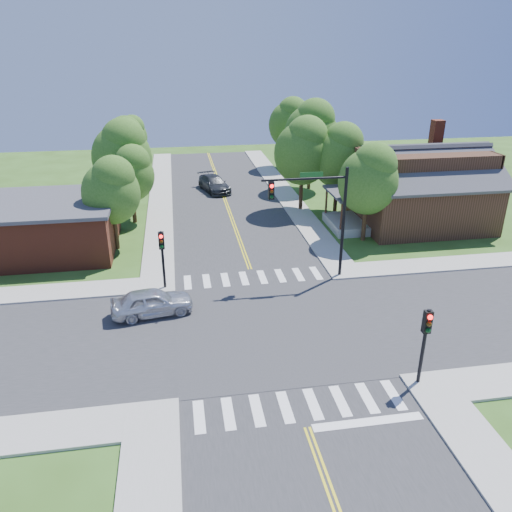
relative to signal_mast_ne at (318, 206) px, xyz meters
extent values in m
plane|color=#304F18|center=(-3.91, -5.59, -4.85)|extent=(100.00, 100.00, 0.00)
cube|color=#2D2D30|center=(-3.91, -5.59, -4.83)|extent=(10.00, 90.00, 0.04)
cube|color=#2D2D30|center=(-3.91, -5.59, -4.83)|extent=(90.00, 10.00, 0.04)
cube|color=#2D2D30|center=(-3.91, -5.59, -4.85)|extent=(10.20, 10.20, 0.06)
cube|color=#9E9B93|center=(2.19, 19.41, -4.78)|extent=(2.20, 40.00, 0.14)
cube|color=#9E9B93|center=(-10.01, 19.41, -4.78)|extent=(2.20, 40.00, 0.14)
cube|color=white|center=(-8.11, 0.61, -4.80)|extent=(0.45, 2.00, 0.01)
cube|color=white|center=(-6.91, 0.61, -4.80)|extent=(0.45, 2.00, 0.01)
cube|color=white|center=(-5.71, 0.61, -4.80)|extent=(0.45, 2.00, 0.01)
cube|color=white|center=(-4.51, 0.61, -4.80)|extent=(0.45, 2.00, 0.01)
cube|color=white|center=(-3.31, 0.61, -4.80)|extent=(0.45, 2.00, 0.01)
cube|color=white|center=(-2.11, 0.61, -4.80)|extent=(0.45, 2.00, 0.01)
cube|color=white|center=(-0.91, 0.61, -4.80)|extent=(0.45, 2.00, 0.01)
cube|color=white|center=(0.29, 0.61, -4.80)|extent=(0.45, 2.00, 0.01)
cube|color=white|center=(-8.11, -11.79, -4.80)|extent=(0.45, 2.00, 0.01)
cube|color=white|center=(-6.91, -11.79, -4.80)|extent=(0.45, 2.00, 0.01)
cube|color=white|center=(-5.71, -11.79, -4.80)|extent=(0.45, 2.00, 0.01)
cube|color=white|center=(-4.51, -11.79, -4.80)|extent=(0.45, 2.00, 0.01)
cube|color=white|center=(-3.31, -11.79, -4.80)|extent=(0.45, 2.00, 0.01)
cube|color=white|center=(-2.11, -11.79, -4.80)|extent=(0.45, 2.00, 0.01)
cube|color=white|center=(-0.91, -11.79, -4.80)|extent=(0.45, 2.00, 0.01)
cube|color=white|center=(0.29, -11.79, -4.80)|extent=(0.45, 2.00, 0.01)
cube|color=yellow|center=(-4.01, 20.66, -4.80)|extent=(0.10, 37.50, 0.01)
cube|color=yellow|center=(-3.81, 20.66, -4.80)|extent=(0.10, 37.50, 0.01)
cube|color=white|center=(-1.41, -13.19, -4.85)|extent=(4.60, 0.45, 0.09)
cylinder|color=black|center=(1.69, 0.01, -1.25)|extent=(0.20, 0.20, 7.20)
cylinder|color=black|center=(-0.91, 0.01, 1.75)|extent=(5.20, 0.14, 0.14)
cube|color=#19591E|center=(-0.51, -0.04, 2.00)|extent=(1.40, 0.04, 0.30)
cube|color=black|center=(-2.91, 0.01, 1.12)|extent=(0.34, 0.28, 1.05)
sphere|color=#FF0C0C|center=(-2.91, -0.16, 1.44)|extent=(0.22, 0.22, 0.22)
sphere|color=#3F2605|center=(-2.91, -0.16, 1.12)|extent=(0.22, 0.22, 0.22)
sphere|color=#05330F|center=(-2.91, -0.16, 0.80)|extent=(0.22, 0.22, 0.22)
cylinder|color=black|center=(1.69, -11.19, -2.95)|extent=(0.16, 0.16, 3.80)
cube|color=black|center=(1.69, -11.19, -1.63)|extent=(0.34, 0.28, 1.05)
sphere|color=#FF0C0C|center=(1.69, -11.36, -1.31)|extent=(0.22, 0.22, 0.22)
sphere|color=#3F2605|center=(1.69, -11.36, -1.63)|extent=(0.22, 0.22, 0.22)
sphere|color=#05330F|center=(1.69, -11.36, -1.95)|extent=(0.22, 0.22, 0.22)
cylinder|color=black|center=(-9.51, 0.01, -2.95)|extent=(0.16, 0.16, 3.80)
cube|color=black|center=(-9.51, 0.01, -1.63)|extent=(0.34, 0.28, 1.05)
sphere|color=#FF0C0C|center=(-9.51, -0.16, -1.31)|extent=(0.22, 0.22, 0.22)
sphere|color=#3F2605|center=(-9.51, -0.16, -1.63)|extent=(0.22, 0.22, 0.22)
sphere|color=#05330F|center=(-9.51, -0.16, -1.95)|extent=(0.22, 0.22, 0.22)
cube|color=#331F12|center=(11.29, 8.61, -2.85)|extent=(10.00, 8.00, 4.00)
cube|color=#9E9B93|center=(4.99, 8.61, -4.50)|extent=(2.60, 4.50, 0.70)
cylinder|color=#331F12|center=(3.89, 6.61, -3.25)|extent=(0.18, 0.18, 2.50)
cylinder|color=#331F12|center=(3.89, 10.61, -3.25)|extent=(0.18, 0.18, 2.50)
cube|color=#38383D|center=(4.99, 8.61, -1.90)|extent=(2.80, 4.80, 0.18)
cube|color=maroon|center=(13.79, 12.11, -1.30)|extent=(0.90, 0.90, 7.11)
cube|color=maroon|center=(-18.11, 7.61, -3.10)|extent=(10.00, 8.00, 3.50)
cube|color=#38383D|center=(-18.11, 7.61, -1.25)|extent=(10.40, 8.40, 0.25)
cylinder|color=#382314|center=(5.46, 5.86, -3.45)|extent=(0.34, 0.34, 2.80)
ellipsoid|color=#2F5819|center=(5.46, 5.86, -0.28)|extent=(4.42, 4.20, 4.86)
sphere|color=#2F5819|center=(5.76, 5.66, 1.04)|extent=(3.24, 3.24, 3.24)
cylinder|color=#382314|center=(5.45, 12.89, -3.38)|extent=(0.34, 0.34, 2.95)
ellipsoid|color=#2F5819|center=(5.45, 12.89, -0.04)|extent=(4.65, 4.42, 5.12)
sphere|color=#2F5819|center=(5.75, 12.69, 1.35)|extent=(3.41, 3.41, 3.41)
cylinder|color=#382314|center=(5.04, 20.47, -3.17)|extent=(0.34, 0.34, 3.36)
ellipsoid|color=#2F5819|center=(5.04, 20.47, 0.64)|extent=(5.31, 5.04, 5.84)
sphere|color=#2F5819|center=(5.34, 20.27, 2.23)|extent=(3.89, 3.89, 3.89)
cylinder|color=#382314|center=(4.98, 29.65, -3.31)|extent=(0.34, 0.34, 3.07)
ellipsoid|color=#2F5819|center=(4.98, 29.65, 0.16)|extent=(4.85, 4.61, 5.34)
sphere|color=#2F5819|center=(5.28, 29.45, 1.62)|extent=(3.56, 3.56, 3.56)
cylinder|color=#382314|center=(-13.00, 7.20, -3.56)|extent=(0.34, 0.34, 2.58)
ellipsoid|color=#2F5819|center=(-13.00, 7.20, -0.64)|extent=(4.08, 3.87, 4.48)
sphere|color=#2F5819|center=(-12.70, 7.00, 0.59)|extent=(2.99, 2.99, 2.99)
cylinder|color=#382314|center=(-12.76, 14.72, -3.29)|extent=(0.34, 0.34, 3.13)
ellipsoid|color=#2F5819|center=(-12.76, 14.72, 0.25)|extent=(4.94, 4.69, 5.43)
sphere|color=#2F5819|center=(-12.46, 14.52, 1.74)|extent=(3.62, 3.62, 3.62)
cylinder|color=#382314|center=(-13.24, 22.31, -3.45)|extent=(0.34, 0.34, 2.80)
ellipsoid|color=#2F5819|center=(-13.24, 22.31, -0.28)|extent=(4.42, 4.20, 4.87)
sphere|color=#2F5819|center=(-12.94, 22.11, 1.05)|extent=(3.24, 3.24, 3.24)
cylinder|color=#382314|center=(-13.23, 31.27, -3.66)|extent=(0.34, 0.34, 2.38)
ellipsoid|color=#2F5819|center=(-13.23, 31.27, -0.96)|extent=(3.76, 3.57, 4.14)
sphere|color=#2F5819|center=(-12.93, 31.07, 0.16)|extent=(2.76, 2.76, 2.76)
cylinder|color=#382314|center=(2.49, 13.75, -3.29)|extent=(0.34, 0.34, 3.12)
ellipsoid|color=#2F5819|center=(2.49, 13.75, 0.25)|extent=(4.93, 4.68, 5.42)
sphere|color=#2F5819|center=(2.79, 13.55, 1.72)|extent=(3.62, 3.62, 3.62)
cylinder|color=#382314|center=(-12.07, 12.84, -3.62)|extent=(0.34, 0.34, 2.46)
ellipsoid|color=#2F5819|center=(-12.07, 12.84, -0.84)|extent=(3.88, 3.68, 4.26)
sphere|color=#2F5819|center=(-11.77, 12.64, 0.32)|extent=(2.84, 2.84, 2.84)
imported|color=silver|center=(-10.18, -3.04, -4.09)|extent=(3.16, 5.03, 1.53)
imported|color=#313437|center=(-4.65, 21.03, -4.10)|extent=(4.81, 6.28, 1.50)
camera|label=1|loc=(-8.41, -27.97, 9.35)|focal=35.00mm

